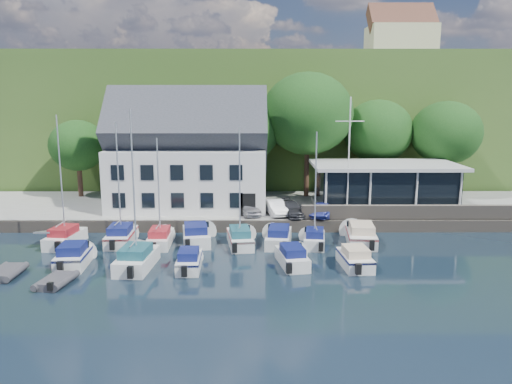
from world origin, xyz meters
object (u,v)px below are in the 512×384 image
at_px(club_pavilion, 384,186).
at_px(boat_r1_3, 196,233).
at_px(boat_r1_7, 361,233).
at_px(boat_r1_4, 240,188).
at_px(flagpole, 349,157).
at_px(boat_r2_4, 355,257).
at_px(boat_r2_3, 292,255).
at_px(dinghy_0, 6,271).
at_px(car_silver, 248,207).
at_px(boat_r1_1, 119,184).
at_px(car_white, 275,207).
at_px(dinghy_1, 56,280).
at_px(car_dgrey, 291,208).
at_px(boat_r1_5, 279,235).
at_px(car_blue, 322,209).
at_px(boat_r1_6, 315,192).
at_px(boat_r2_1, 134,197).
at_px(boat_r1_0, 61,186).
at_px(harbor_building, 189,160).
at_px(boat_r2_0, 74,254).
at_px(boat_r2_2, 189,259).

xyz_separation_m(club_pavilion, boat_r1_3, (-16.43, -8.09, -2.28)).
bearing_deg(boat_r1_7, boat_r1_4, -169.96).
relative_size(club_pavilion, boat_r1_3, 2.18).
bearing_deg(flagpole, boat_r2_4, -97.39).
relative_size(boat_r2_3, dinghy_0, 1.87).
distance_m(car_silver, boat_r1_1, 11.47).
bearing_deg(car_white, dinghy_1, -146.98).
relative_size(car_dgrey, boat_r1_7, 0.60).
distance_m(boat_r2_3, dinghy_0, 18.19).
height_order(boat_r2_3, boat_r2_4, boat_r2_4).
height_order(club_pavilion, boat_r1_5, club_pavilion).
bearing_deg(boat_r1_5, boat_r2_4, -40.03).
bearing_deg(car_white, boat_r1_1, -168.29).
xyz_separation_m(car_blue, boat_r1_5, (-3.92, -5.05, -0.87)).
relative_size(boat_r1_7, dinghy_0, 2.34).
distance_m(boat_r1_6, boat_r2_1, 13.21).
bearing_deg(dinghy_1, boat_r1_3, 58.14).
relative_size(boat_r1_3, dinghy_0, 2.04).
bearing_deg(boat_r1_1, boat_r2_1, -67.90).
bearing_deg(boat_r1_7, boat_r1_0, -172.83).
height_order(harbor_building, car_white, harbor_building).
relative_size(flagpole, boat_r1_5, 1.63).
relative_size(car_blue, boat_r2_0, 0.65).
xyz_separation_m(harbor_building, boat_r1_6, (10.57, -9.40, -1.23)).
relative_size(flagpole, boat_r1_0, 1.10).
relative_size(boat_r2_0, dinghy_1, 1.89).
distance_m(car_dgrey, boat_r1_5, 5.53).
bearing_deg(car_silver, boat_r1_6, -67.41).
bearing_deg(boat_r1_6, flagpole, 66.52).
relative_size(club_pavilion, car_blue, 3.81).
xyz_separation_m(boat_r1_7, boat_r2_1, (-15.90, -5.77, 3.96)).
bearing_deg(car_dgrey, boat_r1_1, -178.00).
height_order(harbor_building, boat_r1_6, harbor_building).
bearing_deg(harbor_building, car_silver, -31.24).
bearing_deg(boat_r1_0, boat_r2_1, -30.86).
xyz_separation_m(car_dgrey, boat_r1_6, (1.37, -5.71, 2.51)).
xyz_separation_m(car_dgrey, boat_r1_7, (5.03, -4.88, -0.82)).
height_order(car_blue, boat_r2_4, car_blue).
distance_m(car_blue, boat_r1_6, 6.15).
xyz_separation_m(car_dgrey, boat_r1_5, (-1.31, -5.30, -0.88)).
relative_size(boat_r1_6, boat_r1_7, 1.19).
bearing_deg(boat_r2_1, boat_r2_0, 177.15).
bearing_deg(boat_r1_0, boat_r2_3, -8.09).
height_order(boat_r1_1, boat_r2_0, boat_r1_1).
xyz_separation_m(boat_r2_0, boat_r2_1, (4.30, -0.51, 3.96)).
bearing_deg(dinghy_0, harbor_building, 58.73).
bearing_deg(car_dgrey, boat_r2_2, -143.26).
bearing_deg(boat_r2_2, flagpole, 39.81).
bearing_deg(boat_r1_7, boat_r2_3, -131.86).
bearing_deg(boat_r1_0, boat_r2_4, -6.26).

